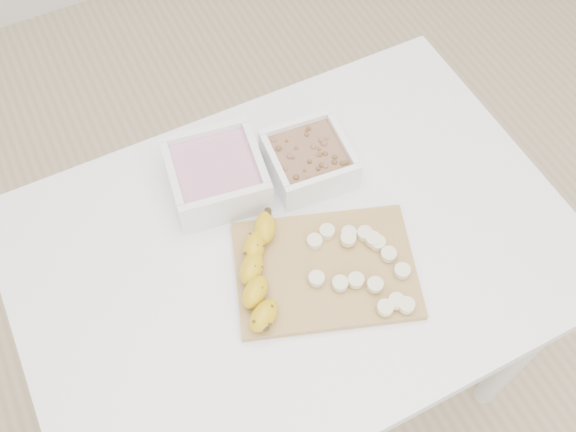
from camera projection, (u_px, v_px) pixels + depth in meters
name	position (u px, v px, depth m)	size (l,w,h in m)	color
ground	(293.00, 373.00, 1.80)	(3.50, 3.50, 0.00)	#C6AD89
table	(295.00, 269.00, 1.24)	(1.00, 0.70, 0.75)	white
bowl_yogurt	(216.00, 174.00, 1.19)	(0.20, 0.20, 0.08)	white
bowl_granola	(309.00, 159.00, 1.22)	(0.16, 0.16, 0.07)	white
cutting_board	(325.00, 270.00, 1.13)	(0.31, 0.22, 0.01)	#A8824D
banana	(260.00, 273.00, 1.09)	(0.06, 0.22, 0.04)	gold
banana_slices	(363.00, 264.00, 1.11)	(0.17, 0.22, 0.02)	beige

